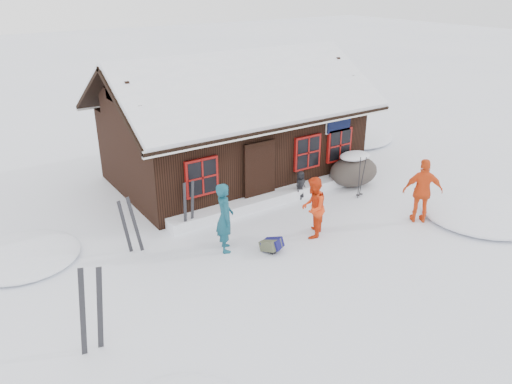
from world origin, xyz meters
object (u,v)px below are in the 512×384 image
(skier_crouched, at_px, (300,185))
(skier_orange_left, at_px, (313,208))
(ski_pair_left, at_px, (91,311))
(backpack_olive, at_px, (270,247))
(ski_poles, at_px, (361,178))
(skier_teal, at_px, (225,217))
(boulder, at_px, (354,170))
(skier_orange_right, at_px, (423,191))
(backpack_blue, at_px, (272,246))

(skier_crouched, bearing_deg, skier_orange_left, -141.17)
(skier_orange_left, bearing_deg, ski_pair_left, -29.48)
(ski_pair_left, distance_m, backpack_olive, 5.15)
(ski_poles, xyz_separation_m, backpack_olive, (-4.46, -1.26, -0.54))
(skier_teal, relative_size, ski_poles, 1.34)
(boulder, height_order, backpack_olive, boulder)
(skier_teal, relative_size, backpack_olive, 3.89)
(skier_teal, relative_size, ski_pair_left, 1.00)
(skier_orange_right, distance_m, ski_pair_left, 9.63)
(skier_orange_left, height_order, backpack_blue, skier_orange_left)
(skier_orange_left, bearing_deg, skier_orange_right, 121.22)
(skier_crouched, height_order, ski_poles, ski_poles)
(boulder, distance_m, backpack_olive, 5.45)
(ski_poles, bearing_deg, backpack_blue, -164.06)
(skier_orange_left, height_order, boulder, skier_orange_left)
(boulder, relative_size, ski_poles, 1.27)
(skier_teal, distance_m, ski_poles, 5.41)
(boulder, bearing_deg, skier_teal, -166.93)
(skier_teal, height_order, ski_pair_left, skier_teal)
(ski_poles, bearing_deg, skier_teal, -174.71)
(backpack_olive, bearing_deg, skier_teal, 128.86)
(skier_teal, height_order, skier_orange_right, skier_orange_right)
(ski_pair_left, bearing_deg, skier_orange_left, 22.81)
(boulder, xyz_separation_m, backpack_olive, (-5.00, -2.13, -0.40))
(skier_orange_left, xyz_separation_m, backpack_blue, (-1.41, -0.08, -0.73))
(boulder, bearing_deg, ski_poles, -121.69)
(skier_crouched, distance_m, ski_pair_left, 8.49)
(skier_crouched, distance_m, boulder, 2.22)
(ski_poles, relative_size, backpack_olive, 2.91)
(skier_orange_right, distance_m, skier_crouched, 3.80)
(ski_pair_left, xyz_separation_m, ski_poles, (9.42, 2.42, -0.23))
(skier_teal, bearing_deg, boulder, -54.93)
(skier_orange_left, bearing_deg, skier_teal, -56.32)
(backpack_blue, bearing_deg, backpack_olive, 153.54)
(skier_orange_right, relative_size, ski_pair_left, 1.02)
(boulder, height_order, ski_poles, ski_poles)
(skier_orange_left, distance_m, skier_crouched, 2.60)
(skier_teal, xyz_separation_m, ski_poles, (5.38, 0.50, -0.28))
(skier_crouched, bearing_deg, skier_teal, -177.91)
(skier_orange_left, relative_size, ski_pair_left, 0.91)
(boulder, bearing_deg, ski_pair_left, -161.70)
(backpack_olive, bearing_deg, skier_orange_left, -8.68)
(skier_orange_left, distance_m, ski_pair_left, 6.54)
(backpack_olive, bearing_deg, skier_orange_right, -23.60)
(ski_poles, xyz_separation_m, backpack_blue, (-4.40, -1.26, -0.53))
(boulder, relative_size, backpack_olive, 3.71)
(skier_orange_right, distance_m, backpack_blue, 4.79)
(skier_orange_left, distance_m, ski_poles, 3.22)
(skier_teal, relative_size, skier_orange_left, 1.09)
(skier_orange_right, height_order, ski_pair_left, skier_orange_right)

